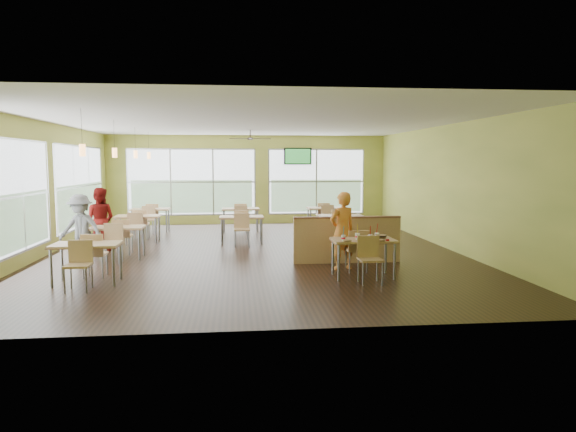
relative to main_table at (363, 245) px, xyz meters
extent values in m
plane|color=black|center=(-2.00, 3.00, -0.63)|extent=(12.00, 12.00, 0.00)
plane|color=white|center=(-2.00, 3.00, 2.57)|extent=(12.00, 12.00, 0.00)
cube|color=#CBC952|center=(-2.00, 9.00, 0.97)|extent=(10.00, 0.04, 3.20)
cube|color=#CBC952|center=(-2.00, -3.00, 0.97)|extent=(10.00, 0.04, 3.20)
cube|color=#CBC952|center=(-7.00, 3.00, 0.97)|extent=(0.04, 12.00, 3.20)
cube|color=#CBC952|center=(3.00, 3.00, 0.97)|extent=(0.04, 12.00, 3.20)
cube|color=white|center=(-6.98, 1.00, 0.89)|extent=(0.02, 4.50, 2.35)
cube|color=white|center=(-6.98, 6.00, 0.89)|extent=(0.02, 4.50, 2.35)
cube|color=white|center=(-4.00, 8.98, 0.89)|extent=(4.50, 0.02, 2.35)
cube|color=white|center=(0.50, 8.98, 0.89)|extent=(3.50, 0.02, 2.35)
cube|color=#B7BABC|center=(-6.97, 3.50, -0.28)|extent=(0.04, 9.40, 0.05)
cube|color=#B7BABC|center=(-1.75, 8.97, -0.28)|extent=(8.00, 0.04, 0.05)
cube|color=tan|center=(0.00, 0.00, 0.10)|extent=(1.20, 0.70, 0.04)
cube|color=brown|center=(0.00, 0.00, 0.07)|extent=(1.22, 0.71, 0.01)
cylinder|color=slate|center=(-0.54, -0.29, -0.28)|extent=(0.05, 0.05, 0.71)
cylinder|color=slate|center=(0.54, -0.29, -0.28)|extent=(0.05, 0.05, 0.71)
cylinder|color=slate|center=(-0.54, 0.29, -0.28)|extent=(0.05, 0.05, 0.71)
cylinder|color=slate|center=(0.54, 0.29, -0.28)|extent=(0.05, 0.05, 0.71)
cube|color=tan|center=(0.00, 0.55, -0.18)|extent=(0.42, 0.42, 0.04)
cube|color=tan|center=(0.00, 0.74, 0.04)|extent=(0.42, 0.04, 0.40)
cube|color=tan|center=(0.00, -0.55, -0.18)|extent=(0.42, 0.42, 0.04)
cube|color=tan|center=(0.00, -0.74, 0.04)|extent=(0.42, 0.04, 0.40)
cube|color=tan|center=(0.00, 1.45, -0.13)|extent=(2.40, 0.12, 1.00)
cube|color=brown|center=(0.00, 1.45, 0.39)|extent=(2.40, 0.14, 0.04)
cube|color=tan|center=(-5.20, 0.00, 0.10)|extent=(1.20, 0.70, 0.04)
cube|color=brown|center=(-5.20, 0.00, 0.07)|extent=(1.22, 0.71, 0.01)
cylinder|color=slate|center=(-5.74, -0.29, -0.28)|extent=(0.05, 0.05, 0.71)
cylinder|color=slate|center=(-4.66, -0.29, -0.28)|extent=(0.05, 0.05, 0.71)
cylinder|color=slate|center=(-5.74, 0.29, -0.28)|extent=(0.05, 0.05, 0.71)
cylinder|color=slate|center=(-4.66, 0.29, -0.28)|extent=(0.05, 0.05, 0.71)
cube|color=tan|center=(-5.20, 0.55, -0.18)|extent=(0.42, 0.42, 0.04)
cube|color=tan|center=(-5.20, 0.74, 0.04)|extent=(0.42, 0.04, 0.40)
cube|color=tan|center=(-5.20, -0.55, -0.18)|extent=(0.42, 0.42, 0.04)
cube|color=tan|center=(-5.20, -0.74, 0.04)|extent=(0.42, 0.04, 0.40)
cube|color=tan|center=(-5.20, 2.50, 0.10)|extent=(1.20, 0.70, 0.04)
cube|color=brown|center=(-5.20, 2.50, 0.07)|extent=(1.22, 0.71, 0.01)
cylinder|color=slate|center=(-5.74, 2.21, -0.28)|extent=(0.05, 0.05, 0.71)
cylinder|color=slate|center=(-4.66, 2.21, -0.28)|extent=(0.05, 0.05, 0.71)
cylinder|color=slate|center=(-5.74, 2.79, -0.28)|extent=(0.05, 0.05, 0.71)
cylinder|color=slate|center=(-4.66, 2.79, -0.28)|extent=(0.05, 0.05, 0.71)
cube|color=tan|center=(-5.20, 3.05, -0.18)|extent=(0.42, 0.42, 0.04)
cube|color=tan|center=(-5.20, 3.24, 0.04)|extent=(0.42, 0.04, 0.40)
cube|color=tan|center=(-5.20, 1.95, -0.18)|extent=(0.42, 0.42, 0.04)
cube|color=tan|center=(-5.20, 1.76, 0.04)|extent=(0.42, 0.04, 0.40)
cube|color=tan|center=(-5.20, 5.00, 0.10)|extent=(1.20, 0.70, 0.04)
cube|color=brown|center=(-5.20, 5.00, 0.07)|extent=(1.22, 0.71, 0.01)
cylinder|color=slate|center=(-5.74, 4.71, -0.28)|extent=(0.05, 0.05, 0.71)
cylinder|color=slate|center=(-4.66, 4.71, -0.28)|extent=(0.05, 0.05, 0.71)
cylinder|color=slate|center=(-5.74, 5.29, -0.28)|extent=(0.05, 0.05, 0.71)
cylinder|color=slate|center=(-4.66, 5.29, -0.28)|extent=(0.05, 0.05, 0.71)
cube|color=tan|center=(-5.20, 5.55, -0.18)|extent=(0.42, 0.42, 0.04)
cube|color=tan|center=(-5.20, 5.74, 0.04)|extent=(0.42, 0.04, 0.40)
cube|color=tan|center=(-5.20, 4.45, -0.18)|extent=(0.42, 0.42, 0.04)
cube|color=tan|center=(-5.20, 4.26, 0.04)|extent=(0.42, 0.04, 0.40)
cube|color=tan|center=(-5.20, 7.20, 0.10)|extent=(1.20, 0.70, 0.04)
cube|color=brown|center=(-5.20, 7.20, 0.07)|extent=(1.22, 0.71, 0.01)
cylinder|color=slate|center=(-5.74, 6.91, -0.28)|extent=(0.05, 0.05, 0.71)
cylinder|color=slate|center=(-4.66, 6.91, -0.28)|extent=(0.05, 0.05, 0.71)
cylinder|color=slate|center=(-5.74, 7.49, -0.28)|extent=(0.05, 0.05, 0.71)
cylinder|color=slate|center=(-4.66, 7.49, -0.28)|extent=(0.05, 0.05, 0.71)
cube|color=tan|center=(-5.20, 7.75, -0.18)|extent=(0.42, 0.42, 0.04)
cube|color=tan|center=(-5.20, 7.94, 0.04)|extent=(0.42, 0.04, 0.40)
cube|color=tan|center=(-5.20, 6.65, -0.18)|extent=(0.42, 0.42, 0.04)
cube|color=tan|center=(-5.20, 6.46, 0.04)|extent=(0.42, 0.04, 0.40)
cube|color=tan|center=(-2.30, 4.50, 0.10)|extent=(1.20, 0.70, 0.04)
cube|color=brown|center=(-2.30, 4.50, 0.07)|extent=(1.22, 0.71, 0.01)
cylinder|color=slate|center=(-2.84, 4.21, -0.28)|extent=(0.05, 0.05, 0.71)
cylinder|color=slate|center=(-1.76, 4.21, -0.28)|extent=(0.05, 0.05, 0.71)
cylinder|color=slate|center=(-2.84, 4.79, -0.28)|extent=(0.05, 0.05, 0.71)
cylinder|color=slate|center=(-1.76, 4.79, -0.28)|extent=(0.05, 0.05, 0.71)
cube|color=tan|center=(-2.30, 5.05, -0.18)|extent=(0.42, 0.42, 0.04)
cube|color=tan|center=(-2.30, 5.24, 0.04)|extent=(0.42, 0.04, 0.40)
cube|color=tan|center=(-2.30, 3.95, -0.18)|extent=(0.42, 0.42, 0.04)
cube|color=tan|center=(-2.30, 3.76, 0.04)|extent=(0.42, 0.04, 0.40)
cube|color=tan|center=(-2.30, 7.00, 0.10)|extent=(1.20, 0.70, 0.04)
cube|color=brown|center=(-2.30, 7.00, 0.07)|extent=(1.22, 0.71, 0.01)
cylinder|color=slate|center=(-2.84, 6.71, -0.28)|extent=(0.05, 0.05, 0.71)
cylinder|color=slate|center=(-1.76, 6.71, -0.28)|extent=(0.05, 0.05, 0.71)
cylinder|color=slate|center=(-2.84, 7.29, -0.28)|extent=(0.05, 0.05, 0.71)
cylinder|color=slate|center=(-1.76, 7.29, -0.28)|extent=(0.05, 0.05, 0.71)
cube|color=tan|center=(-2.30, 7.55, -0.18)|extent=(0.42, 0.42, 0.04)
cube|color=tan|center=(-2.30, 7.74, 0.04)|extent=(0.42, 0.04, 0.40)
cube|color=tan|center=(-2.30, 6.45, -0.18)|extent=(0.42, 0.42, 0.04)
cube|color=tan|center=(-2.30, 6.26, 0.04)|extent=(0.42, 0.04, 0.40)
cube|color=tan|center=(0.50, 4.50, 0.10)|extent=(1.20, 0.70, 0.04)
cube|color=brown|center=(0.50, 4.50, 0.07)|extent=(1.22, 0.71, 0.01)
cylinder|color=slate|center=(-0.04, 4.21, -0.28)|extent=(0.05, 0.05, 0.71)
cylinder|color=slate|center=(1.04, 4.21, -0.28)|extent=(0.05, 0.05, 0.71)
cylinder|color=slate|center=(-0.04, 4.79, -0.28)|extent=(0.05, 0.05, 0.71)
cylinder|color=slate|center=(1.04, 4.79, -0.28)|extent=(0.05, 0.05, 0.71)
cube|color=tan|center=(0.50, 5.05, -0.18)|extent=(0.42, 0.42, 0.04)
cube|color=tan|center=(0.50, 5.24, 0.04)|extent=(0.42, 0.04, 0.40)
cube|color=tan|center=(0.50, 3.95, -0.18)|extent=(0.42, 0.42, 0.04)
cube|color=tan|center=(0.50, 3.76, 0.04)|extent=(0.42, 0.04, 0.40)
cube|color=tan|center=(0.50, 7.00, 0.10)|extent=(1.20, 0.70, 0.04)
cube|color=brown|center=(0.50, 7.00, 0.07)|extent=(1.22, 0.71, 0.01)
cylinder|color=slate|center=(-0.04, 6.71, -0.28)|extent=(0.05, 0.05, 0.71)
cylinder|color=slate|center=(1.04, 6.71, -0.28)|extent=(0.05, 0.05, 0.71)
cylinder|color=slate|center=(-0.04, 7.29, -0.28)|extent=(0.05, 0.05, 0.71)
cylinder|color=slate|center=(1.04, 7.29, -0.28)|extent=(0.05, 0.05, 0.71)
cube|color=tan|center=(0.50, 7.55, -0.18)|extent=(0.42, 0.42, 0.04)
cube|color=tan|center=(0.50, 7.74, 0.04)|extent=(0.42, 0.04, 0.40)
cube|color=tan|center=(0.50, 6.45, -0.18)|extent=(0.42, 0.42, 0.04)
cube|color=tan|center=(0.50, 6.26, 0.04)|extent=(0.42, 0.04, 0.40)
cylinder|color=#2D2119|center=(-5.20, 0.00, 2.22)|extent=(0.01, 0.01, 0.70)
cylinder|color=#E19149|center=(-5.20, 0.00, 1.82)|extent=(0.11, 0.11, 0.22)
cylinder|color=#2D2119|center=(-5.20, 2.50, 2.22)|extent=(0.01, 0.01, 0.70)
cylinder|color=#E19149|center=(-5.20, 2.50, 1.82)|extent=(0.11, 0.11, 0.22)
cylinder|color=#2D2119|center=(-5.20, 5.00, 2.22)|extent=(0.01, 0.01, 0.70)
cylinder|color=#E19149|center=(-5.20, 5.00, 1.82)|extent=(0.11, 0.11, 0.22)
cylinder|color=#2D2119|center=(-5.20, 7.20, 2.22)|extent=(0.01, 0.01, 0.70)
cylinder|color=#E19149|center=(-5.20, 7.20, 1.82)|extent=(0.11, 0.11, 0.22)
cylinder|color=#2D2119|center=(-2.00, 6.00, 2.45)|extent=(0.03, 0.03, 0.24)
cylinder|color=#2D2119|center=(-2.00, 6.00, 2.31)|extent=(0.16, 0.16, 0.06)
cube|color=#2D2119|center=(-1.65, 6.00, 2.31)|extent=(0.55, 0.10, 0.01)
cube|color=#2D2119|center=(-2.00, 6.35, 2.31)|extent=(0.10, 0.55, 0.01)
cube|color=#2D2119|center=(-2.35, 6.00, 2.31)|extent=(0.55, 0.10, 0.01)
cube|color=#2D2119|center=(-2.00, 5.65, 2.31)|extent=(0.10, 0.55, 0.01)
cube|color=black|center=(-0.20, 8.90, 1.82)|extent=(1.00, 0.06, 0.60)
cube|color=green|center=(-0.20, 8.87, 1.82)|extent=(0.90, 0.01, 0.52)
imported|color=#FE561C|center=(-0.25, 0.78, 0.18)|extent=(0.70, 0.58, 1.63)
imported|color=maroon|center=(-5.88, 3.62, 0.17)|extent=(0.85, 0.69, 1.60)
imported|color=slate|center=(-5.91, 2.12, 0.13)|extent=(1.09, 0.78, 1.53)
cone|color=white|center=(-0.44, -0.20, 0.17)|extent=(0.08, 0.08, 0.11)
cylinder|color=red|center=(-0.44, -0.20, 0.18)|extent=(0.08, 0.08, 0.03)
cylinder|color=white|center=(-0.44, -0.20, 0.23)|extent=(0.08, 0.08, 0.01)
cylinder|color=#159CEA|center=(-0.44, -0.20, 0.32)|extent=(0.01, 0.05, 0.19)
cone|color=white|center=(-0.13, -0.06, 0.18)|extent=(0.09, 0.09, 0.12)
cylinder|color=red|center=(-0.13, -0.06, 0.18)|extent=(0.08, 0.08, 0.03)
cylinder|color=white|center=(-0.13, -0.06, 0.24)|extent=(0.09, 0.09, 0.01)
cylinder|color=yellow|center=(-0.13, -0.06, 0.34)|extent=(0.03, 0.05, 0.21)
cone|color=white|center=(0.08, -0.22, 0.17)|extent=(0.08, 0.08, 0.11)
cylinder|color=red|center=(0.08, -0.22, 0.18)|extent=(0.08, 0.08, 0.03)
cylinder|color=white|center=(0.08, -0.22, 0.23)|extent=(0.09, 0.09, 0.01)
cylinder|color=#DC0207|center=(0.08, -0.22, 0.33)|extent=(0.03, 0.05, 0.20)
cone|color=white|center=(0.25, -0.06, 0.18)|extent=(0.09, 0.09, 0.12)
cylinder|color=red|center=(0.25, -0.06, 0.18)|extent=(0.08, 0.08, 0.03)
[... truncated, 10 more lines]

